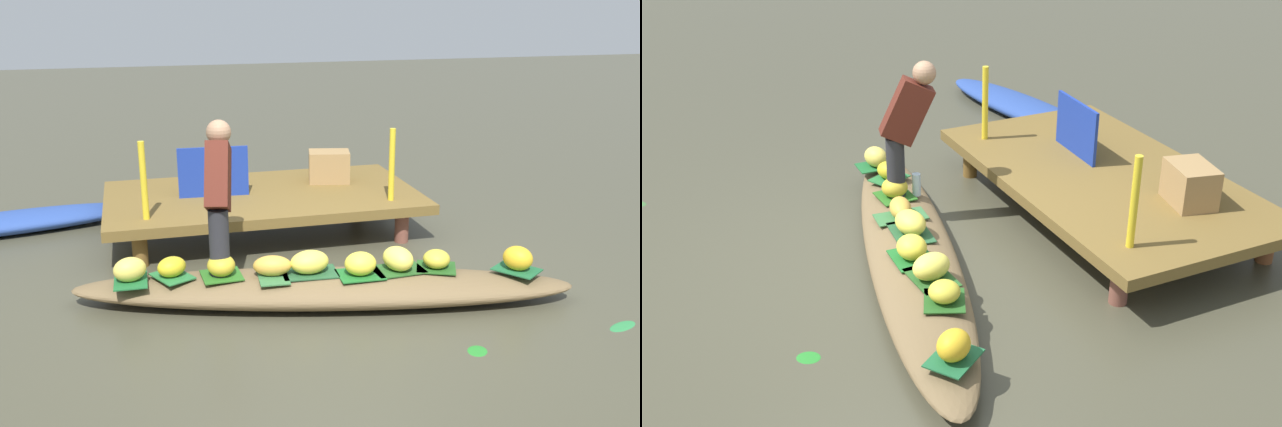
% 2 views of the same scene
% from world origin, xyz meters
% --- Properties ---
extents(canal_water, '(40.00, 40.00, 0.00)m').
position_xyz_m(canal_water, '(0.00, 0.00, 0.00)').
color(canal_water, '#464432').
rests_on(canal_water, ground).
extents(dock_platform, '(3.20, 1.80, 0.41)m').
position_xyz_m(dock_platform, '(-0.13, 1.93, 0.35)').
color(dock_platform, brown).
rests_on(dock_platform, ground).
extents(vendor_boat, '(4.11, 1.64, 0.25)m').
position_xyz_m(vendor_boat, '(0.00, 0.00, 0.12)').
color(vendor_boat, brown).
rests_on(vendor_boat, ground).
extents(moored_boat, '(2.82, 1.07, 0.21)m').
position_xyz_m(moored_boat, '(-2.69, 2.56, 0.10)').
color(moored_boat, '#294695').
rests_on(moored_boat, ground).
extents(leaf_mat_0, '(0.41, 0.43, 0.01)m').
position_xyz_m(leaf_mat_0, '(1.54, -0.33, 0.25)').
color(leaf_mat_0, '#1D5E34').
rests_on(leaf_mat_0, vendor_boat).
extents(banana_bunch_0, '(0.31, 0.32, 0.20)m').
position_xyz_m(banana_bunch_0, '(1.54, -0.33, 0.35)').
color(banana_bunch_0, yellow).
rests_on(banana_bunch_0, vendor_boat).
extents(leaf_mat_1, '(0.27, 0.45, 0.01)m').
position_xyz_m(leaf_mat_1, '(-0.41, 0.08, 0.25)').
color(leaf_mat_1, '#376F3C').
rests_on(leaf_mat_1, vendor_boat).
extents(banana_bunch_1, '(0.34, 0.25, 0.16)m').
position_xyz_m(banana_bunch_1, '(-0.41, 0.08, 0.33)').
color(banana_bunch_1, gold).
rests_on(banana_bunch_1, vendor_boat).
extents(leaf_mat_2, '(0.33, 0.32, 0.01)m').
position_xyz_m(leaf_mat_2, '(-0.80, 0.17, 0.25)').
color(leaf_mat_2, '#29651E').
rests_on(leaf_mat_2, vendor_boat).
extents(banana_bunch_2, '(0.24, 0.25, 0.17)m').
position_xyz_m(banana_bunch_2, '(-0.80, 0.17, 0.34)').
color(banana_bunch_2, gold).
rests_on(banana_bunch_2, vendor_boat).
extents(leaf_mat_3, '(0.40, 0.39, 0.01)m').
position_xyz_m(leaf_mat_3, '(0.93, -0.12, 0.25)').
color(leaf_mat_3, '#22531D').
rests_on(leaf_mat_3, vendor_boat).
extents(banana_bunch_3, '(0.31, 0.31, 0.15)m').
position_xyz_m(banana_bunch_3, '(0.93, -0.12, 0.33)').
color(banana_bunch_3, gold).
rests_on(banana_bunch_3, vendor_boat).
extents(leaf_mat_4, '(0.37, 0.31, 0.01)m').
position_xyz_m(leaf_mat_4, '(0.28, -0.10, 0.25)').
color(leaf_mat_4, '#1E6828').
rests_on(leaf_mat_4, vendor_boat).
extents(banana_bunch_4, '(0.26, 0.24, 0.19)m').
position_xyz_m(banana_bunch_4, '(0.28, -0.10, 0.34)').
color(banana_bunch_4, yellow).
rests_on(banana_bunch_4, vendor_boat).
extents(leaf_mat_5, '(0.26, 0.37, 0.01)m').
position_xyz_m(leaf_mat_5, '(-1.50, 0.25, 0.25)').
color(leaf_mat_5, '#1C612E').
rests_on(leaf_mat_5, vendor_boat).
extents(banana_bunch_5, '(0.30, 0.26, 0.19)m').
position_xyz_m(banana_bunch_5, '(-1.50, 0.25, 0.35)').
color(banana_bunch_5, '#E9D054').
rests_on(banana_bunch_5, vendor_boat).
extents(leaf_mat_6, '(0.47, 0.33, 0.01)m').
position_xyz_m(leaf_mat_6, '(-0.11, 0.05, 0.25)').
color(leaf_mat_6, '#265530').
rests_on(leaf_mat_6, vendor_boat).
extents(banana_bunch_6, '(0.34, 0.26, 0.19)m').
position_xyz_m(banana_bunch_6, '(-0.11, 0.05, 0.34)').
color(banana_bunch_6, '#F9E04E').
rests_on(banana_bunch_6, vendor_boat).
extents(leaf_mat_7, '(0.43, 0.32, 0.01)m').
position_xyz_m(leaf_mat_7, '(0.60, -0.08, 0.25)').
color(leaf_mat_7, '#265722').
rests_on(leaf_mat_7, vendor_boat).
extents(banana_bunch_7, '(0.29, 0.34, 0.19)m').
position_xyz_m(banana_bunch_7, '(0.60, -0.08, 0.35)').
color(banana_bunch_7, '#F9E756').
rests_on(banana_bunch_7, vendor_boat).
extents(leaf_mat_8, '(0.37, 0.41, 0.01)m').
position_xyz_m(leaf_mat_8, '(-1.18, 0.26, 0.25)').
color(leaf_mat_8, '#276F36').
rests_on(leaf_mat_8, vendor_boat).
extents(banana_bunch_8, '(0.30, 0.28, 0.16)m').
position_xyz_m(banana_bunch_8, '(-1.18, 0.26, 0.33)').
color(banana_bunch_8, gold).
rests_on(banana_bunch_8, vendor_boat).
extents(vendor_person, '(0.29, 0.51, 1.21)m').
position_xyz_m(vendor_person, '(-0.78, 0.30, 0.93)').
color(vendor_person, '#28282D').
rests_on(vendor_person, vendor_boat).
extents(water_bottle, '(0.08, 0.08, 0.20)m').
position_xyz_m(water_bottle, '(-0.75, 0.36, 0.35)').
color(water_bottle, silver).
rests_on(water_bottle, vendor_boat).
extents(market_banner, '(0.71, 0.07, 0.51)m').
position_xyz_m(market_banner, '(-0.63, 1.93, 0.67)').
color(market_banner, '#1A349A').
rests_on(market_banner, dock_platform).
extents(railing_post_west, '(0.06, 0.06, 0.73)m').
position_xyz_m(railing_post_west, '(-1.33, 1.33, 0.77)').
color(railing_post_west, yellow).
rests_on(railing_post_west, dock_platform).
extents(railing_post_east, '(0.06, 0.06, 0.73)m').
position_xyz_m(railing_post_east, '(1.07, 1.33, 0.77)').
color(railing_post_east, yellow).
rests_on(railing_post_east, dock_platform).
extents(produce_crate, '(0.50, 0.41, 0.34)m').
position_xyz_m(produce_crate, '(0.67, 2.20, 0.58)').
color(produce_crate, '#9E7A4A').
rests_on(produce_crate, dock_platform).
extents(drifting_plant_1, '(0.21, 0.22, 0.01)m').
position_xyz_m(drifting_plant_1, '(0.82, -1.08, 0.00)').
color(drifting_plant_1, '#258029').
rests_on(drifting_plant_1, ground).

